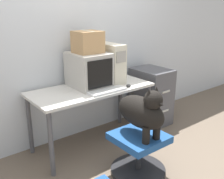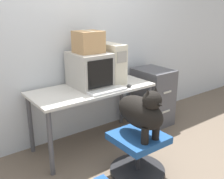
# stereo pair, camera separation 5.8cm
# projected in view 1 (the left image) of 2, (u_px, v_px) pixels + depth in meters

# --- Properties ---
(ground_plane) EXTENTS (12.00, 12.00, 0.00)m
(ground_plane) POSITION_uv_depth(u_px,v_px,m) (109.00, 155.00, 3.00)
(ground_plane) COLOR #6B5B4C
(wall_back) EXTENTS (8.00, 0.05, 2.60)m
(wall_back) POSITION_uv_depth(u_px,v_px,m) (72.00, 34.00, 3.13)
(wall_back) COLOR silver
(wall_back) RESTS_ON ground_plane
(desk) EXTENTS (1.42, 0.65, 0.73)m
(desk) POSITION_uv_depth(u_px,v_px,m) (91.00, 95.00, 3.04)
(desk) COLOR silver
(desk) RESTS_ON ground_plane
(crt_monitor) EXTENTS (0.39, 0.47, 0.40)m
(crt_monitor) POSITION_uv_depth(u_px,v_px,m) (89.00, 70.00, 3.01)
(crt_monitor) COLOR #B7B2A8
(crt_monitor) RESTS_ON desk
(pc_tower) EXTENTS (0.18, 0.45, 0.47)m
(pc_tower) POSITION_uv_depth(u_px,v_px,m) (109.00, 63.00, 3.20)
(pc_tower) COLOR beige
(pc_tower) RESTS_ON desk
(keyboard) EXTENTS (0.45, 0.15, 0.03)m
(keyboard) POSITION_uv_depth(u_px,v_px,m) (107.00, 91.00, 2.87)
(keyboard) COLOR silver
(keyboard) RESTS_ON desk
(computer_mouse) EXTENTS (0.06, 0.05, 0.03)m
(computer_mouse) POSITION_uv_depth(u_px,v_px,m) (129.00, 86.00, 3.03)
(computer_mouse) COLOR #333333
(computer_mouse) RESTS_ON desk
(office_chair) EXTENTS (0.56, 0.56, 0.43)m
(office_chair) POSITION_uv_depth(u_px,v_px,m) (139.00, 152.00, 2.63)
(office_chair) COLOR #262628
(office_chair) RESTS_ON ground_plane
(dog) EXTENTS (0.26, 0.56, 0.52)m
(dog) POSITION_uv_depth(u_px,v_px,m) (142.00, 111.00, 2.47)
(dog) COLOR black
(dog) RESTS_ON office_chair
(filing_cabinet) EXTENTS (0.42, 0.54, 0.79)m
(filing_cabinet) POSITION_uv_depth(u_px,v_px,m) (151.00, 96.00, 3.73)
(filing_cabinet) COLOR #4C4C51
(filing_cabinet) RESTS_ON ground_plane
(cardboard_box) EXTENTS (0.29, 0.27, 0.24)m
(cardboard_box) POSITION_uv_depth(u_px,v_px,m) (88.00, 42.00, 2.92)
(cardboard_box) COLOR tan
(cardboard_box) RESTS_ON crt_monitor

